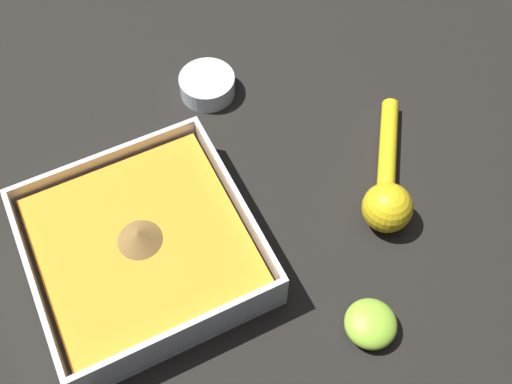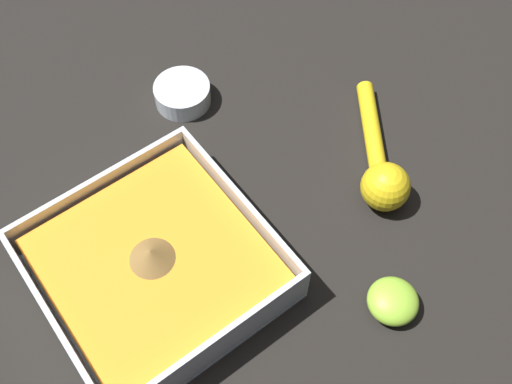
{
  "view_description": "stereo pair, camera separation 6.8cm",
  "coord_description": "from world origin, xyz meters",
  "px_view_note": "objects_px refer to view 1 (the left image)",
  "views": [
    {
      "loc": [
        -0.36,
        0.06,
        0.62
      ],
      "look_at": [
        -0.03,
        -0.1,
        0.03
      ],
      "focal_mm": 42.0,
      "sensor_mm": 36.0,
      "label": 1
    },
    {
      "loc": [
        -0.32,
        0.12,
        0.62
      ],
      "look_at": [
        -0.03,
        -0.1,
        0.03
      ],
      "focal_mm": 42.0,
      "sensor_mm": 36.0,
      "label": 2
    }
  ],
  "objects_px": {
    "lemon_squeezer": "(387,191)",
    "square_dish": "(144,249)",
    "spice_bowl": "(207,85)",
    "lemon_half": "(371,324)"
  },
  "relations": [
    {
      "from": "square_dish",
      "to": "spice_bowl",
      "type": "bearing_deg",
      "value": -39.55
    },
    {
      "from": "spice_bowl",
      "to": "square_dish",
      "type": "bearing_deg",
      "value": 140.45
    },
    {
      "from": "spice_bowl",
      "to": "lemon_squeezer",
      "type": "height_order",
      "value": "lemon_squeezer"
    },
    {
      "from": "lemon_squeezer",
      "to": "square_dish",
      "type": "bearing_deg",
      "value": -65.7
    },
    {
      "from": "lemon_squeezer",
      "to": "lemon_half",
      "type": "xyz_separation_m",
      "value": [
        -0.13,
        0.1,
        -0.01
      ]
    },
    {
      "from": "square_dish",
      "to": "lemon_squeezer",
      "type": "distance_m",
      "value": 0.29
    },
    {
      "from": "lemon_half",
      "to": "spice_bowl",
      "type": "bearing_deg",
      "value": 2.9
    },
    {
      "from": "spice_bowl",
      "to": "lemon_squeezer",
      "type": "bearing_deg",
      "value": -154.67
    },
    {
      "from": "lemon_half",
      "to": "square_dish",
      "type": "bearing_deg",
      "value": 45.13
    },
    {
      "from": "lemon_squeezer",
      "to": "lemon_half",
      "type": "height_order",
      "value": "lemon_squeezer"
    }
  ]
}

